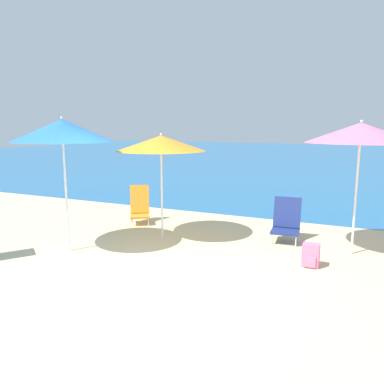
{
  "coord_description": "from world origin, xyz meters",
  "views": [
    {
      "loc": [
        2.56,
        -3.86,
        2.12
      ],
      "look_at": [
        -0.06,
        1.95,
        1.0
      ],
      "focal_mm": 35.0,
      "sensor_mm": 36.0,
      "label": 1
    }
  ],
  "objects_px": {
    "beach_umbrella_blue": "(62,131)",
    "beach_umbrella_pink": "(361,133)",
    "beach_umbrella_orange": "(161,143)",
    "beach_chair_orange": "(140,206)",
    "beach_chair_navy": "(286,221)",
    "backpack_pink": "(311,255)"
  },
  "relations": [
    {
      "from": "beach_umbrella_blue",
      "to": "backpack_pink",
      "type": "distance_m",
      "value": 4.43
    },
    {
      "from": "beach_umbrella_orange",
      "to": "beach_chair_orange",
      "type": "relative_size",
      "value": 2.42
    },
    {
      "from": "beach_chair_navy",
      "to": "beach_umbrella_pink",
      "type": "bearing_deg",
      "value": -19.1
    },
    {
      "from": "beach_umbrella_blue",
      "to": "beach_umbrella_pink",
      "type": "bearing_deg",
      "value": 22.2
    },
    {
      "from": "backpack_pink",
      "to": "beach_chair_navy",
      "type": "bearing_deg",
      "value": 116.56
    },
    {
      "from": "backpack_pink",
      "to": "beach_umbrella_pink",
      "type": "bearing_deg",
      "value": 57.7
    },
    {
      "from": "beach_chair_orange",
      "to": "beach_umbrella_blue",
      "type": "bearing_deg",
      "value": -124.71
    },
    {
      "from": "beach_chair_orange",
      "to": "beach_umbrella_orange",
      "type": "bearing_deg",
      "value": -72.39
    },
    {
      "from": "beach_chair_orange",
      "to": "beach_chair_navy",
      "type": "bearing_deg",
      "value": -32.7
    },
    {
      "from": "beach_umbrella_pink",
      "to": "beach_chair_orange",
      "type": "height_order",
      "value": "beach_umbrella_pink"
    },
    {
      "from": "backpack_pink",
      "to": "beach_umbrella_orange",
      "type": "bearing_deg",
      "value": 173.33
    },
    {
      "from": "beach_umbrella_orange",
      "to": "beach_umbrella_blue",
      "type": "height_order",
      "value": "beach_umbrella_blue"
    },
    {
      "from": "beach_umbrella_orange",
      "to": "beach_umbrella_pink",
      "type": "relative_size",
      "value": 0.9
    },
    {
      "from": "beach_umbrella_blue",
      "to": "beach_chair_navy",
      "type": "relative_size",
      "value": 2.83
    },
    {
      "from": "beach_umbrella_blue",
      "to": "beach_umbrella_pink",
      "type": "xyz_separation_m",
      "value": [
        4.47,
        1.82,
        -0.03
      ]
    },
    {
      "from": "beach_umbrella_orange",
      "to": "beach_chair_navy",
      "type": "relative_size",
      "value": 2.48
    },
    {
      "from": "beach_chair_orange",
      "to": "beach_chair_navy",
      "type": "relative_size",
      "value": 1.02
    },
    {
      "from": "beach_umbrella_pink",
      "to": "beach_chair_navy",
      "type": "distance_m",
      "value": 2.03
    },
    {
      "from": "beach_umbrella_pink",
      "to": "beach_chair_orange",
      "type": "xyz_separation_m",
      "value": [
        -4.37,
        0.32,
        -1.65
      ]
    },
    {
      "from": "beach_umbrella_orange",
      "to": "beach_chair_orange",
      "type": "bearing_deg",
      "value": 139.84
    },
    {
      "from": "beach_chair_orange",
      "to": "beach_chair_navy",
      "type": "height_order",
      "value": "beach_chair_orange"
    },
    {
      "from": "beach_umbrella_pink",
      "to": "beach_chair_orange",
      "type": "distance_m",
      "value": 4.69
    }
  ]
}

